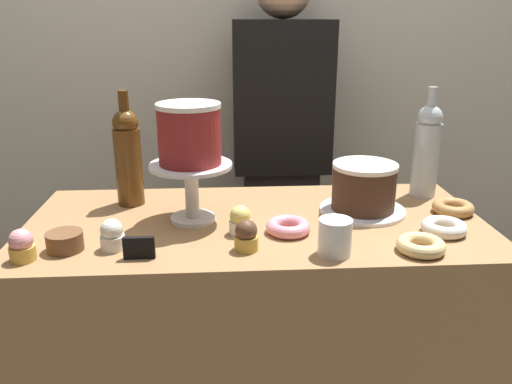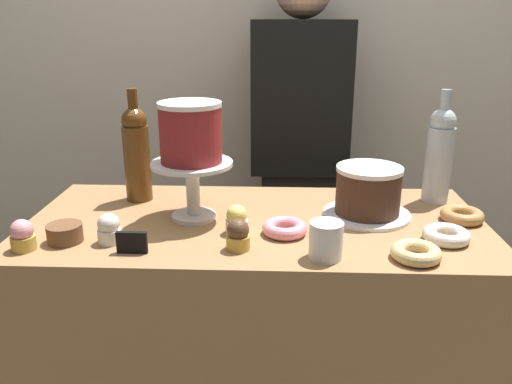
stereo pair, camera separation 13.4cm
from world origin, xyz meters
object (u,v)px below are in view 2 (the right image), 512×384
(cupcake_chocolate, at_px, (238,235))
(donut_glazed, at_px, (416,253))
(price_sign_chalkboard, at_px, (132,242))
(barista_figure, at_px, (298,171))
(donut_maple, at_px, (462,215))
(cupcake_strawberry, at_px, (22,236))
(cupcake_vanilla, at_px, (109,229))
(donut_pink, at_px, (285,228))
(donut_sugar, at_px, (446,235))
(wine_bottle_amber, at_px, (136,152))
(cake_stand_pedestal, at_px, (193,181))
(chocolate_round_cake, at_px, (368,190))
(cookie_stack, at_px, (65,233))
(white_layer_cake, at_px, (191,132))
(cupcake_lemon, at_px, (237,220))
(coffee_cup_ceramic, at_px, (326,240))
(wine_bottle_clear, at_px, (439,154))

(cupcake_chocolate, bearing_deg, donut_glazed, -5.26)
(price_sign_chalkboard, relative_size, barista_figure, 0.04)
(donut_maple, bearing_deg, cupcake_strawberry, -168.28)
(cupcake_vanilla, bearing_deg, donut_pink, 9.33)
(donut_sugar, relative_size, barista_figure, 0.07)
(wine_bottle_amber, relative_size, barista_figure, 0.20)
(cupcake_vanilla, distance_m, barista_figure, 0.95)
(cake_stand_pedestal, bearing_deg, chocolate_round_cake, 4.33)
(cookie_stack, bearing_deg, donut_maple, 9.93)
(cupcake_strawberry, xyz_separation_m, donut_glazed, (0.90, -0.01, -0.02))
(white_layer_cake, relative_size, cupcake_vanilla, 2.18)
(cake_stand_pedestal, xyz_separation_m, cupcake_lemon, (0.12, -0.10, -0.07))
(cupcake_chocolate, height_order, barista_figure, barista_figure)
(cake_stand_pedestal, xyz_separation_m, chocolate_round_cake, (0.47, 0.04, -0.03))
(white_layer_cake, height_order, wine_bottle_amber, wine_bottle_amber)
(chocolate_round_cake, distance_m, cupcake_chocolate, 0.40)
(chocolate_round_cake, height_order, cupcake_strawberry, chocolate_round_cake)
(cookie_stack, bearing_deg, cupcake_lemon, 9.70)
(wine_bottle_amber, xyz_separation_m, coffee_cup_ceramic, (0.52, -0.37, -0.10))
(donut_sugar, bearing_deg, wine_bottle_clear, 79.50)
(cupcake_chocolate, xyz_separation_m, price_sign_chalkboard, (-0.24, -0.03, -0.01))
(donut_glazed, height_order, donut_sugar, same)
(chocolate_round_cake, xyz_separation_m, cupcake_strawberry, (-0.83, -0.25, -0.04))
(donut_maple, relative_size, price_sign_chalkboard, 1.60)
(wine_bottle_clear, relative_size, cupcake_strawberry, 4.38)
(donut_sugar, bearing_deg, donut_glazed, -133.74)
(cake_stand_pedestal, height_order, cupcake_vanilla, cake_stand_pedestal)
(cupcake_vanilla, relative_size, donut_glazed, 0.66)
(wine_bottle_clear, xyz_separation_m, barista_figure, (-0.38, 0.48, -0.20))
(donut_sugar, distance_m, cookie_stack, 0.92)
(chocolate_round_cake, relative_size, cookie_stack, 2.09)
(cake_stand_pedestal, bearing_deg, donut_sugar, -11.31)
(chocolate_round_cake, distance_m, donut_pink, 0.27)
(donut_maple, height_order, coffee_cup_ceramic, coffee_cup_ceramic)
(donut_glazed, distance_m, donut_pink, 0.32)
(wine_bottle_clear, bearing_deg, donut_glazed, -111.09)
(chocolate_round_cake, height_order, coffee_cup_ceramic, chocolate_round_cake)
(cupcake_strawberry, height_order, donut_glazed, cupcake_strawberry)
(donut_pink, bearing_deg, cookie_stack, -172.68)
(cupcake_lemon, relative_size, donut_pink, 0.66)
(cupcake_vanilla, height_order, barista_figure, barista_figure)
(cupcake_chocolate, relative_size, cookie_stack, 0.88)
(donut_pink, bearing_deg, donut_sugar, -4.11)
(cupcake_strawberry, relative_size, donut_pink, 0.66)
(chocolate_round_cake, relative_size, donut_pink, 1.57)
(cupcake_lemon, relative_size, price_sign_chalkboard, 1.06)
(cupcake_lemon, bearing_deg, cupcake_vanilla, -166.68)
(cookie_stack, distance_m, barista_figure, 1.00)
(cupcake_chocolate, relative_size, donut_maple, 0.66)
(white_layer_cake, distance_m, barista_figure, 0.77)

